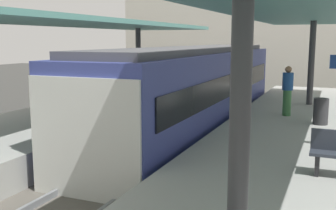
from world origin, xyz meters
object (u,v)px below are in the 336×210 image
object	(u,v)px
litter_bin	(321,111)
passenger_mid_platform	(36,88)
passenger_near_bench	(287,90)
commuter_train	(195,90)

from	to	relation	value
litter_bin	passenger_mid_platform	bearing A→B (deg)	-170.19
litter_bin	passenger_mid_platform	world-z (taller)	passenger_mid_platform
passenger_near_bench	litter_bin	bearing A→B (deg)	-44.60
commuter_train	passenger_near_bench	bearing A→B (deg)	1.73
litter_bin	passenger_mid_platform	xyz separation A→B (m)	(-9.41, -1.63, 0.46)
commuter_train	litter_bin	size ratio (longest dim) A/B	17.94
passenger_mid_platform	commuter_train	bearing A→B (deg)	27.65
commuter_train	passenger_mid_platform	size ratio (longest dim) A/B	8.64
commuter_train	litter_bin	distance (m)	4.50
litter_bin	passenger_near_bench	size ratio (longest dim) A/B	0.48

